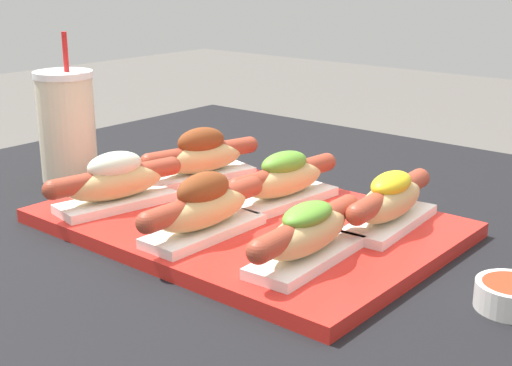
# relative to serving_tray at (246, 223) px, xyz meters

# --- Properties ---
(serving_tray) EXTENTS (0.50, 0.35, 0.02)m
(serving_tray) POSITION_rel_serving_tray_xyz_m (0.00, 0.00, 0.00)
(serving_tray) COLOR red
(serving_tray) RESTS_ON patio_table
(hot_dog_0) EXTENTS (0.09, 0.20, 0.08)m
(hot_dog_0) POSITION_rel_serving_tray_xyz_m (-0.16, -0.08, 0.04)
(hot_dog_0) COLOR white
(hot_dog_0) RESTS_ON serving_tray
(hot_dog_1) EXTENTS (0.06, 0.20, 0.08)m
(hot_dog_1) POSITION_rel_serving_tray_xyz_m (0.01, -0.08, 0.04)
(hot_dog_1) COLOR white
(hot_dog_1) RESTS_ON serving_tray
(hot_dog_2) EXTENTS (0.07, 0.20, 0.07)m
(hot_dog_2) POSITION_rel_serving_tray_xyz_m (0.15, -0.07, 0.04)
(hot_dog_2) COLOR white
(hot_dog_2) RESTS_ON serving_tray
(hot_dog_3) EXTENTS (0.10, 0.20, 0.08)m
(hot_dog_3) POSITION_rel_serving_tray_xyz_m (-0.16, 0.08, 0.04)
(hot_dog_3) COLOR white
(hot_dog_3) RESTS_ON serving_tray
(hot_dog_4) EXTENTS (0.08, 0.20, 0.07)m
(hot_dog_4) POSITION_rel_serving_tray_xyz_m (0.01, 0.07, 0.04)
(hot_dog_4) COLOR white
(hot_dog_4) RESTS_ON serving_tray
(hot_dog_5) EXTENTS (0.07, 0.20, 0.07)m
(hot_dog_5) POSITION_rel_serving_tray_xyz_m (0.16, 0.09, 0.04)
(hot_dog_5) COLOR white
(hot_dog_5) RESTS_ON serving_tray
(sauce_bowl) EXTENTS (0.07, 0.07, 0.03)m
(sauce_bowl) POSITION_rel_serving_tray_xyz_m (0.35, 0.00, 0.01)
(sauce_bowl) COLOR silver
(sauce_bowl) RESTS_ON patio_table
(drink_cup) EXTENTS (0.09, 0.09, 0.23)m
(drink_cup) POSITION_rel_serving_tray_xyz_m (-0.36, -0.01, 0.08)
(drink_cup) COLOR beige
(drink_cup) RESTS_ON patio_table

